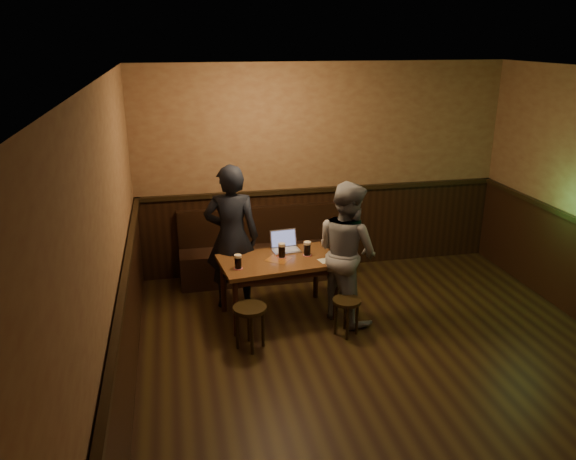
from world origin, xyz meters
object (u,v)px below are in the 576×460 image
(stool_right, at_px, (347,307))
(pint_left, at_px, (238,262))
(stool_left, at_px, (250,315))
(laptop, at_px, (285,245))
(bench, at_px, (263,256))
(pint_mid, at_px, (282,250))
(person_suit, at_px, (232,237))
(pub_table, at_px, (279,267))
(person_grey, at_px, (347,252))
(pint_right, at_px, (307,248))

(stool_right, xyz_separation_m, pint_left, (-1.12, 0.42, 0.45))
(stool_left, xyz_separation_m, laptop, (0.56, 0.93, 0.39))
(bench, height_order, stool_right, bench)
(bench, height_order, pint_mid, bench)
(stool_left, relative_size, laptop, 1.38)
(person_suit, bearing_deg, pint_left, 100.29)
(pint_left, height_order, person_suit, person_suit)
(pub_table, bearing_deg, person_suit, 135.47)
(pint_left, height_order, person_grey, person_grey)
(pint_mid, xyz_separation_m, person_suit, (-0.53, 0.32, 0.08))
(pint_left, relative_size, person_suit, 0.09)
(stool_left, distance_m, stool_right, 1.07)
(stool_left, bearing_deg, laptop, 58.90)
(pint_left, distance_m, laptop, 0.76)
(pint_left, xyz_separation_m, person_grey, (1.22, -0.03, 0.02))
(person_suit, bearing_deg, bench, -113.62)
(pub_table, relative_size, pint_left, 8.66)
(laptop, xyz_separation_m, person_suit, (-0.62, 0.09, 0.11))
(bench, bearing_deg, pint_mid, -87.37)
(pint_right, bearing_deg, person_grey, -32.02)
(stool_right, relative_size, pint_mid, 2.46)
(bench, distance_m, person_grey, 1.58)
(pint_right, bearing_deg, pint_mid, -179.72)
(pub_table, bearing_deg, pint_left, -167.36)
(pint_mid, xyz_separation_m, pint_right, (0.30, 0.00, -0.00))
(person_suit, bearing_deg, pint_mid, 158.77)
(stool_left, bearing_deg, person_suit, 93.07)
(pint_mid, distance_m, person_grey, 0.74)
(person_suit, distance_m, person_grey, 1.35)
(pint_mid, bearing_deg, bench, 92.63)
(pint_mid, bearing_deg, stool_right, -47.58)
(bench, xyz_separation_m, pint_left, (-0.48, -1.27, 0.48))
(bench, xyz_separation_m, laptop, (0.13, -0.82, 0.45))
(pub_table, bearing_deg, laptop, 57.73)
(pint_right, relative_size, person_suit, 0.10)
(pint_mid, height_order, person_grey, person_grey)
(stool_right, distance_m, laptop, 1.09)
(pint_mid, xyz_separation_m, person_grey, (0.69, -0.25, 0.02))
(bench, distance_m, pint_right, 1.21)
(bench, height_order, person_suit, person_suit)
(stool_right, height_order, pint_mid, pint_mid)
(person_suit, height_order, person_grey, person_suit)
(pub_table, relative_size, person_suit, 0.80)
(stool_right, relative_size, person_suit, 0.24)
(pint_left, distance_m, person_suit, 0.55)
(bench, relative_size, person_grey, 1.36)
(pub_table, xyz_separation_m, stool_left, (-0.43, -0.65, -0.23))
(pub_table, height_order, laptop, laptop)
(pub_table, bearing_deg, person_grey, -21.86)
(pub_table, distance_m, pint_left, 0.54)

